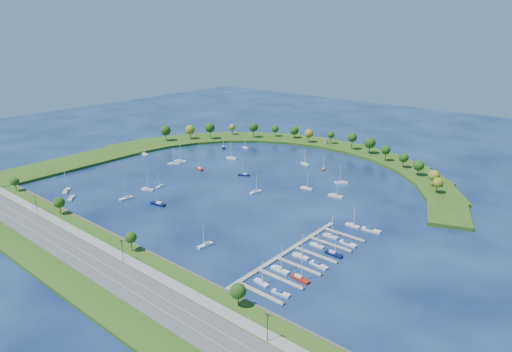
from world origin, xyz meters
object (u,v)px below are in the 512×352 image
Objects in this scene: moored_boat_7 at (324,169)px; moored_boat_8 at (71,198)px; moored_boat_11 at (245,147)px; moored_boat_16 at (66,190)px; moored_boat_13 at (341,182)px; docked_boat_6 at (317,245)px; moored_boat_14 at (306,188)px; moored_boat_4 at (305,164)px; moored_boat_0 at (180,161)px; moored_boat_6 at (160,186)px; moored_boat_2 at (145,154)px; moored_boat_9 at (199,168)px; moored_boat_17 at (126,198)px; moored_boat_3 at (205,245)px; moored_boat_15 at (336,195)px; dock_system at (299,257)px; docked_boat_5 at (319,265)px; moored_boat_1 at (232,158)px; harbor_tower at (326,141)px; docked_boat_8 at (330,236)px; moored_boat_18 at (158,203)px; docked_boat_7 at (334,253)px; docked_boat_0 at (261,282)px; moored_boat_20 at (173,163)px; moored_boat_5 at (147,189)px; docked_boat_10 at (352,225)px; moored_boat_12 at (256,192)px; docked_boat_2 at (280,269)px; docked_boat_3 at (300,278)px; docked_boat_11 at (371,230)px; moored_boat_10 at (244,174)px; docked_boat_4 at (300,256)px; docked_boat_9 at (348,243)px; moored_boat_19 at (223,147)px.

moored_boat_7 is 169.71m from moored_boat_8.
moored_boat_11 is 0.74× the size of moored_boat_16.
docked_boat_6 is (35.02, -84.88, -0.05)m from moored_boat_13.
moored_boat_4 is at bearing 114.66° from moored_boat_14.
moored_boat_6 is at bearing -97.74° from moored_boat_0.
moored_boat_2 is 1.01× the size of moored_boat_9.
moored_boat_17 is at bearing 19.79° from moored_boat_13.
moored_boat_0 reaches higher than moored_boat_13.
moored_boat_15 is (14.94, 95.10, 0.05)m from moored_boat_3.
moored_boat_15 is at bearing 108.54° from dock_system.
moored_boat_2 is at bearing 171.01° from docked_boat_5.
harbor_tower is at bearing -123.73° from moored_boat_1.
harbor_tower is 88.50m from moored_boat_1.
moored_boat_7 is at bearing 118.43° from moored_boat_15.
moored_boat_13 is 1.09× the size of docked_boat_8.
moored_boat_7 is 124.71m from moored_boat_18.
moored_boat_2 is (-61.45, -36.44, -0.02)m from moored_boat_1.
docked_boat_7 reaches higher than moored_boat_14.
docked_boat_0 is at bearing -137.32° from moored_boat_16.
moored_boat_20 is 1.03× the size of docked_boat_7.
moored_boat_4 is at bearing 133.39° from docked_boat_5.
moored_boat_14 is at bearing 169.04° from moored_boat_15.
moored_boat_5 is 1.19× the size of moored_boat_11.
dock_system is 44.86m from docked_boat_10.
moored_boat_12 is 71.11m from docked_boat_8.
dock_system is at bearing 91.02° from docked_boat_2.
moored_boat_1 is at bearing -81.97° from moored_boat_18.
docked_boat_3 is at bearing 132.09° from moored_boat_1.
docked_boat_11 is at bearing 94.93° from docked_boat_5.
moored_boat_13 reaches higher than moored_boat_8.
moored_boat_18 is 1.12× the size of docked_boat_2.
moored_boat_15 is 1.02× the size of docked_boat_3.
moored_boat_11 is 0.76× the size of moored_boat_15.
docked_boat_6 is at bearing -122.72° from moored_boat_16.
docked_boat_5 is 0.91× the size of docked_boat_11.
docked_boat_6 is (159.76, 38.98, -0.09)m from moored_boat_16.
docked_boat_11 is at bearing 78.61° from docked_boat_2.
moored_boat_13 is at bearing 114.12° from docked_boat_8.
moored_boat_18 reaches higher than moored_boat_12.
docked_boat_6 reaches higher than moored_boat_6.
docked_boat_10 is at bearing -113.25° from moored_boat_16.
moored_boat_1 is 1.29× the size of moored_boat_11.
moored_boat_18 reaches higher than docked_boat_8.
moored_boat_8 is at bearing 124.68° from moored_boat_7.
docked_boat_4 is at bearing 112.59° from moored_boat_10.
moored_boat_11 is at bearing 57.46° from moored_boat_12.
docked_boat_2 is at bearing -35.45° from moored_boat_5.
docked_boat_8 is at bearing 176.27° from docked_boat_9.
moored_boat_8 is 0.97× the size of moored_boat_9.
moored_boat_19 is at bearing 154.29° from docked_boat_10.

